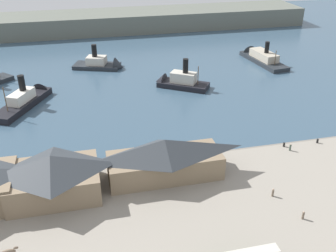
# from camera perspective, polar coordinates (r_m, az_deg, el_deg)

# --- Properties ---
(ground_plane) EXTENTS (320.00, 320.00, 0.00)m
(ground_plane) POSITION_cam_1_polar(r_m,az_deg,el_deg) (81.69, -0.52, -4.11)
(ground_plane) COLOR #385166
(quay_promenade) EXTENTS (110.00, 36.00, 1.20)m
(quay_promenade) POSITION_cam_1_polar(r_m,az_deg,el_deg) (64.24, 3.97, -13.76)
(quay_promenade) COLOR gray
(quay_promenade) RESTS_ON ground
(seawall_edge) EXTENTS (110.00, 0.80, 1.00)m
(seawall_edge) POSITION_cam_1_polar(r_m,az_deg,el_deg) (78.46, 0.07, -5.15)
(seawall_edge) COLOR slate
(seawall_edge) RESTS_ON ground
(ferry_shed_central_terminal) EXTENTS (15.66, 11.41, 7.78)m
(ferry_shed_central_terminal) POSITION_cam_1_polar(r_m,az_deg,el_deg) (69.02, -16.67, -6.95)
(ferry_shed_central_terminal) COLOR #847056
(ferry_shed_central_terminal) RESTS_ON quay_promenade
(ferry_shed_customs_shed) EXTENTS (21.28, 8.25, 7.77)m
(ferry_shed_customs_shed) POSITION_cam_1_polar(r_m,az_deg,el_deg) (70.69, -0.48, -4.73)
(ferry_shed_customs_shed) COLOR #847056
(ferry_shed_customs_shed) RESTS_ON quay_promenade
(pedestrian_standing_center) EXTENTS (0.39, 0.39, 1.59)m
(pedestrian_standing_center) POSITION_cam_1_polar(r_m,az_deg,el_deg) (84.05, 17.65, -3.04)
(pedestrian_standing_center) COLOR #3D4C42
(pedestrian_standing_center) RESTS_ON quay_promenade
(pedestrian_walking_west) EXTENTS (0.37, 0.37, 1.51)m
(pedestrian_walking_west) POSITION_cam_1_polar(r_m,az_deg,el_deg) (66.61, 19.38, -12.39)
(pedestrian_walking_west) COLOR #6B5B4C
(pedestrian_walking_west) RESTS_ON quay_promenade
(pedestrian_near_west_shed) EXTENTS (0.39, 0.39, 1.58)m
(pedestrian_near_west_shed) POSITION_cam_1_polar(r_m,az_deg,el_deg) (69.89, 15.27, -9.52)
(pedestrian_near_west_shed) COLOR #6B5B4C
(pedestrian_near_west_shed) RESTS_ON quay_promenade
(mooring_post_west) EXTENTS (0.44, 0.44, 0.90)m
(mooring_post_west) POSITION_cam_1_polar(r_m,az_deg,el_deg) (85.26, 16.81, -2.66)
(mooring_post_west) COLOR black
(mooring_post_west) RESTS_ON quay_promenade
(mooring_post_center_east) EXTENTS (0.44, 0.44, 0.90)m
(mooring_post_center_east) POSITION_cam_1_polar(r_m,az_deg,el_deg) (89.03, 21.27, -2.08)
(mooring_post_center_east) COLOR black
(mooring_post_center_east) RESTS_ON quay_promenade
(ferry_moored_west) EXTENTS (8.98, 24.68, 9.92)m
(ferry_moored_west) POSITION_cam_1_polar(r_m,az_deg,el_deg) (142.57, 13.32, 9.98)
(ferry_moored_west) COLOR #23282D
(ferry_moored_west) RESTS_ON ground
(ferry_outer_harbor) EXTENTS (15.18, 22.82, 10.03)m
(ferry_outer_harbor) POSITION_cam_1_polar(r_m,az_deg,el_deg) (110.74, -20.04, 3.90)
(ferry_outer_harbor) COLOR black
(ferry_outer_harbor) RESTS_ON ground
(ferry_approaching_west) EXTENTS (17.81, 11.70, 10.36)m
(ferry_approaching_west) POSITION_cam_1_polar(r_m,az_deg,el_deg) (132.79, -9.50, 9.00)
(ferry_approaching_west) COLOR #23282D
(ferry_approaching_west) RESTS_ON ground
(ferry_near_quay) EXTENTS (16.62, 13.66, 10.79)m
(ferry_near_quay) POSITION_cam_1_polar(r_m,az_deg,el_deg) (115.26, 1.41, 6.62)
(ferry_near_quay) COLOR black
(ferry_near_quay) RESTS_ON ground
(far_headland) EXTENTS (180.00, 24.00, 8.00)m
(far_headland) POSITION_cam_1_polar(r_m,az_deg,el_deg) (182.60, -8.49, 15.08)
(far_headland) COLOR #60665B
(far_headland) RESTS_ON ground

